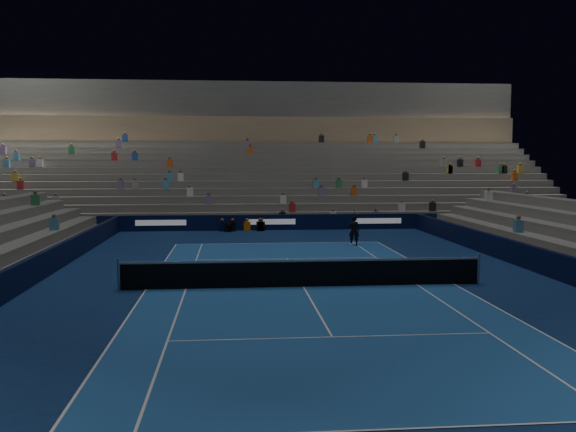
# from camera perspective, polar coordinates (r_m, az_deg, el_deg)

# --- Properties ---
(ground) EXTENTS (90.00, 90.00, 0.00)m
(ground) POSITION_cam_1_polar(r_m,az_deg,el_deg) (22.26, 1.40, -6.48)
(ground) COLOR navy
(ground) RESTS_ON ground
(court_surface) EXTENTS (10.97, 23.77, 0.01)m
(court_surface) POSITION_cam_1_polar(r_m,az_deg,el_deg) (22.26, 1.40, -6.47)
(court_surface) COLOR #1B5198
(court_surface) RESTS_ON ground
(sponsor_barrier_far) EXTENTS (44.00, 0.25, 1.00)m
(sponsor_barrier_far) POSITION_cam_1_polar(r_m,az_deg,el_deg) (40.44, -1.60, -0.58)
(sponsor_barrier_far) COLOR black
(sponsor_barrier_far) RESTS_ON ground
(sponsor_barrier_east) EXTENTS (0.25, 37.00, 1.00)m
(sponsor_barrier_east) POSITION_cam_1_polar(r_m,az_deg,el_deg) (25.18, 23.98, -4.42)
(sponsor_barrier_east) COLOR black
(sponsor_barrier_east) RESTS_ON ground
(sponsor_barrier_west) EXTENTS (0.25, 37.00, 1.00)m
(sponsor_barrier_west) POSITION_cam_1_polar(r_m,az_deg,el_deg) (23.17, -23.28, -5.18)
(sponsor_barrier_west) COLOR black
(sponsor_barrier_west) RESTS_ON ground
(grandstand_main) EXTENTS (44.00, 15.20, 11.20)m
(grandstand_main) POSITION_cam_1_polar(r_m,az_deg,el_deg) (49.64, -2.29, 3.78)
(grandstand_main) COLOR slate
(grandstand_main) RESTS_ON ground
(tennis_net) EXTENTS (12.90, 0.10, 1.10)m
(tennis_net) POSITION_cam_1_polar(r_m,az_deg,el_deg) (22.16, 1.41, -5.20)
(tennis_net) COLOR #B2B2B7
(tennis_net) RESTS_ON ground
(tennis_player) EXTENTS (0.66, 0.51, 1.59)m
(tennis_player) POSITION_cam_1_polar(r_m,az_deg,el_deg) (33.15, 6.04, -1.33)
(tennis_player) COLOR black
(tennis_player) RESTS_ON ground
(broadcast_camera) EXTENTS (0.55, 0.92, 0.55)m
(broadcast_camera) POSITION_cam_1_polar(r_m,az_deg,el_deg) (39.67, -5.42, -1.02)
(broadcast_camera) COLOR black
(broadcast_camera) RESTS_ON ground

